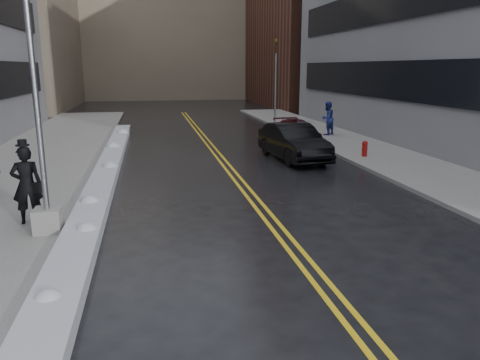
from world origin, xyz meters
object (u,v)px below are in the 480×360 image
lamppost (40,137)px  traffic_signal (276,78)px  fire_hydrant (365,148)px  car_maroon (297,131)px  pedestrian_east (327,118)px  car_black (293,142)px  pedestrian_fedora (27,185)px

lamppost → traffic_signal: bearing=61.8°
fire_hydrant → traffic_signal: (-0.50, 14.00, 2.85)m
traffic_signal → car_maroon: bearing=-96.8°
lamppost → traffic_signal: lamppost is taller
traffic_signal → pedestrian_east: size_ratio=2.98×
fire_hydrant → lamppost: bearing=-147.0°
pedestrian_east → car_black: size_ratio=0.40×
traffic_signal → pedestrian_fedora: size_ratio=2.91×
lamppost → fire_hydrant: size_ratio=10.45×
pedestrian_fedora → car_maroon: bearing=-142.5°
fire_hydrant → pedestrian_fedora: 14.79m
lamppost → pedestrian_fedora: lamppost is taller
car_maroon → traffic_signal: bearing=80.7°
lamppost → fire_hydrant: bearing=33.0°
traffic_signal → pedestrian_east: 7.42m
fire_hydrant → traffic_signal: traffic_signal is taller
car_black → car_maroon: bearing=64.5°
lamppost → car_black: 12.59m
pedestrian_fedora → pedestrian_east: pedestrian_fedora is taller
lamppost → pedestrian_fedora: 1.71m
lamppost → pedestrian_east: 20.08m
lamppost → car_maroon: 17.44m
car_black → car_maroon: size_ratio=1.17×
fire_hydrant → car_maroon: bearing=105.1°
pedestrian_east → car_black: 7.70m
fire_hydrant → car_black: (-3.25, 0.59, 0.28)m
pedestrian_fedora → car_black: size_ratio=0.41×
traffic_signal → car_black: size_ratio=1.19×
pedestrian_fedora → car_black: 12.40m
traffic_signal → pedestrian_fedora: 24.64m
fire_hydrant → pedestrian_east: 7.15m
lamppost → pedestrian_fedora: size_ratio=3.70×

